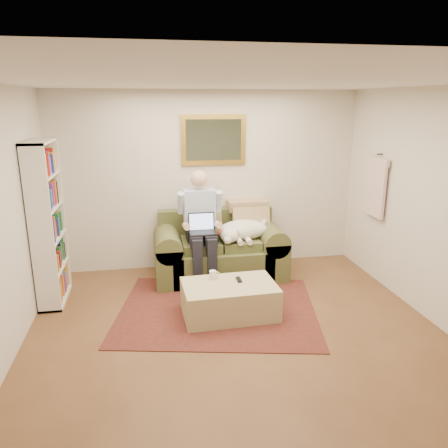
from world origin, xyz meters
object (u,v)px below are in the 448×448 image
object	(u,v)px
seated_man	(201,229)
ottoman	(229,300)
sofa	(219,255)
coffee_mug	(213,275)
laptop	(202,227)
sleeping_dog	(243,230)
bookshelf	(47,224)

from	to	relation	value
seated_man	ottoman	world-z (taller)	seated_man
ottoman	seated_man	bearing A→B (deg)	99.90
sofa	seated_man	distance (m)	0.55
sofa	coffee_mug	distance (m)	1.07
sofa	laptop	xyz separation A→B (m)	(-0.27, -0.24, 0.49)
laptop	coffee_mug	world-z (taller)	laptop
coffee_mug	sofa	bearing A→B (deg)	76.19
sofa	seated_man	xyz separation A→B (m)	(-0.27, -0.17, 0.45)
ottoman	sleeping_dog	bearing A→B (deg)	69.79
sofa	coffee_mug	world-z (taller)	sofa
sofa	ottoman	xyz separation A→B (m)	(-0.09, -1.22, -0.12)
laptop	ottoman	world-z (taller)	laptop
seated_man	laptop	size ratio (longest dim) A/B	4.33
seated_man	ottoman	bearing A→B (deg)	-80.10
ottoman	sofa	bearing A→B (deg)	85.83
laptop	ottoman	xyz separation A→B (m)	(0.18, -0.99, -0.61)
sofa	laptop	size ratio (longest dim) A/B	5.15
seated_man	sofa	bearing A→B (deg)	31.45
sofa	bookshelf	size ratio (longest dim) A/B	0.91
sofa	sleeping_dog	world-z (taller)	sofa
ottoman	bookshelf	bearing A→B (deg)	158.72
sofa	sleeping_dog	distance (m)	0.51
laptop	sleeping_dog	size ratio (longest dim) A/B	0.47
bookshelf	coffee_mug	bearing A→B (deg)	-17.79
sofa	coffee_mug	bearing A→B (deg)	-103.81
laptop	ottoman	size ratio (longest dim) A/B	0.33
seated_man	coffee_mug	size ratio (longest dim) A/B	15.35
seated_man	coffee_mug	bearing A→B (deg)	-88.59
sofa	seated_man	bearing A→B (deg)	-148.55
bookshelf	sofa	bearing A→B (deg)	10.49
laptop	bookshelf	world-z (taller)	bookshelf
laptop	bookshelf	bearing A→B (deg)	-175.01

